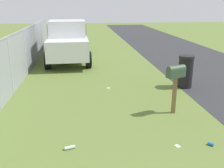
{
  "coord_description": "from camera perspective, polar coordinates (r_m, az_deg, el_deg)",
  "views": [
    {
      "loc": [
        -0.21,
        1.26,
        2.88
      ],
      "look_at": [
        5.8,
        0.55,
        0.97
      ],
      "focal_mm": 41.23,
      "sensor_mm": 36.0,
      "label": 1
    }
  ],
  "objects": [
    {
      "name": "mailbox",
      "position": [
        6.97,
        13.96,
        1.91
      ],
      "size": [
        0.38,
        0.55,
        1.33
      ],
      "rotation": [
        0.0,
        0.0,
        0.39
      ],
      "color": "brown",
      "rests_on": "ground"
    },
    {
      "name": "pickup_truck",
      "position": [
        13.47,
        -9.71,
        9.66
      ],
      "size": [
        5.44,
        2.23,
        2.09
      ],
      "rotation": [
        0.0,
        0.0,
        3.17
      ],
      "color": "silver",
      "rests_on": "ground"
    },
    {
      "name": "trash_bin",
      "position": [
        9.45,
        15.98,
        2.68
      ],
      "size": [
        0.53,
        0.53,
        1.14
      ],
      "color": "black",
      "rests_on": "ground"
    },
    {
      "name": "fence_section",
      "position": [
        10.07,
        -20.07,
        5.79
      ],
      "size": [
        16.61,
        0.07,
        1.91
      ],
      "color": "#9EA3A8",
      "rests_on": "ground"
    },
    {
      "name": "litter_bottle_midfield_b",
      "position": [
        5.53,
        -9.34,
        -13.71
      ],
      "size": [
        0.13,
        0.23,
        0.07
      ],
      "primitive_type": "cylinder",
      "rotation": [
        0.0,
        1.57,
        5.03
      ],
      "color": "#B2D8BF",
      "rests_on": "ground"
    },
    {
      "name": "litter_wrapper_midfield_a",
      "position": [
        9.13,
        -0.83,
        -0.87
      ],
      "size": [
        0.1,
        0.13,
        0.01
      ],
      "primitive_type": "cube",
      "rotation": [
        0.0,
        0.0,
        4.61
      ],
      "color": "silver",
      "rests_on": "ground"
    },
    {
      "name": "litter_wrapper_far_scatter",
      "position": [
        5.75,
        14.35,
        -13.15
      ],
      "size": [
        0.14,
        0.12,
        0.01
      ],
      "primitive_type": "cube",
      "rotation": [
        0.0,
        0.0,
        3.52
      ],
      "color": "silver",
      "rests_on": "ground"
    },
    {
      "name": "litter_can_near_hydrant",
      "position": [
        5.96,
        21.04,
        -12.32
      ],
      "size": [
        0.13,
        0.13,
        0.07
      ],
      "primitive_type": "cylinder",
      "rotation": [
        0.0,
        1.57,
        3.99
      ],
      "color": "blue",
      "rests_on": "ground"
    }
  ]
}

